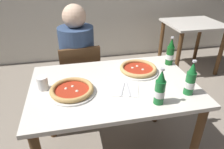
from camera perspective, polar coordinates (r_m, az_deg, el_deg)
name	(u,v)px	position (r m, az deg, el deg)	size (l,w,h in m)	color
dining_table_main	(113,96)	(1.56, 0.38, -6.14)	(1.20, 0.80, 0.75)	silver
chair_behind_table	(80,78)	(2.14, -8.85, -0.87)	(0.43, 0.43, 0.85)	brown
diner_seated	(79,67)	(2.13, -9.31, 2.14)	(0.34, 0.34, 1.21)	#2D3342
dining_table_background	(192,33)	(3.36, 21.47, 10.78)	(0.80, 0.70, 0.75)	silver
pizza_margherita_near	(138,69)	(1.67, 7.32, 1.55)	(0.33, 0.33, 0.04)	white
pizza_marinara_far	(72,90)	(1.42, -11.15, -4.32)	(0.32, 0.32, 0.04)	white
beer_bottle_left	(170,53)	(1.81, 15.97, 5.78)	(0.07, 0.07, 0.25)	#14591E
beer_bottle_center	(190,80)	(1.44, 21.10, -1.48)	(0.07, 0.07, 0.25)	#196B2D
beer_bottle_right	(160,89)	(1.28, 13.26, -3.98)	(0.07, 0.07, 0.25)	#196B2D
napkin_with_cutlery	(125,89)	(1.43, 3.73, -4.15)	(0.22, 0.22, 0.01)	white
paper_cup	(43,83)	(1.49, -18.80, -2.34)	(0.07, 0.07, 0.10)	white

